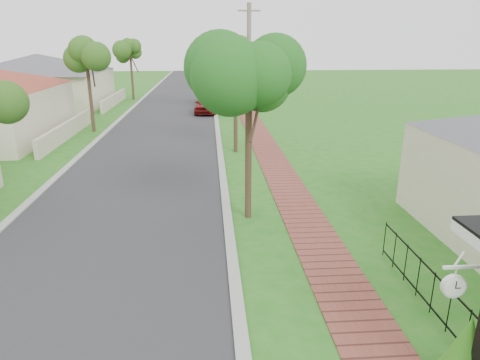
{
  "coord_description": "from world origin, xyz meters",
  "views": [
    {
      "loc": [
        0.1,
        -6.46,
        5.78
      ],
      "look_at": [
        1.04,
        6.5,
        1.5
      ],
      "focal_mm": 32.0,
      "sensor_mm": 36.0,
      "label": 1
    }
  ],
  "objects_px": {
    "parked_car_white": "(208,96)",
    "station_clock": "(454,284)",
    "near_tree": "(249,71)",
    "utility_pole": "(249,77)",
    "parked_car_red": "(206,104)"
  },
  "relations": [
    {
      "from": "parked_car_red",
      "to": "near_tree",
      "type": "bearing_deg",
      "value": -81.38
    },
    {
      "from": "utility_pole",
      "to": "parked_car_white",
      "type": "bearing_deg",
      "value": 97.51
    },
    {
      "from": "parked_car_white",
      "to": "station_clock",
      "type": "xyz_separation_m",
      "value": [
        4.04,
        -35.13,
        1.22
      ]
    },
    {
      "from": "parked_car_red",
      "to": "station_clock",
      "type": "bearing_deg",
      "value": -77.17
    },
    {
      "from": "parked_car_red",
      "to": "near_tree",
      "type": "height_order",
      "value": "near_tree"
    },
    {
      "from": "parked_car_white",
      "to": "near_tree",
      "type": "xyz_separation_m",
      "value": [
        1.34,
        -27.53,
        4.12
      ]
    },
    {
      "from": "parked_car_white",
      "to": "utility_pole",
      "type": "xyz_separation_m",
      "value": [
        2.28,
        -17.31,
        3.13
      ]
    },
    {
      "from": "station_clock",
      "to": "near_tree",
      "type": "bearing_deg",
      "value": 109.58
    },
    {
      "from": "utility_pole",
      "to": "station_clock",
      "type": "distance_m",
      "value": 18.0
    },
    {
      "from": "near_tree",
      "to": "station_clock",
      "type": "xyz_separation_m",
      "value": [
        2.7,
        -7.6,
        -2.89
      ]
    },
    {
      "from": "parked_car_white",
      "to": "near_tree",
      "type": "height_order",
      "value": "near_tree"
    },
    {
      "from": "parked_car_white",
      "to": "near_tree",
      "type": "bearing_deg",
      "value": -88.1
    },
    {
      "from": "near_tree",
      "to": "station_clock",
      "type": "height_order",
      "value": "near_tree"
    },
    {
      "from": "parked_car_red",
      "to": "utility_pole",
      "type": "xyz_separation_m",
      "value": [
        2.39,
        -11.78,
        3.13
      ]
    },
    {
      "from": "utility_pole",
      "to": "station_clock",
      "type": "height_order",
      "value": "utility_pole"
    }
  ]
}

